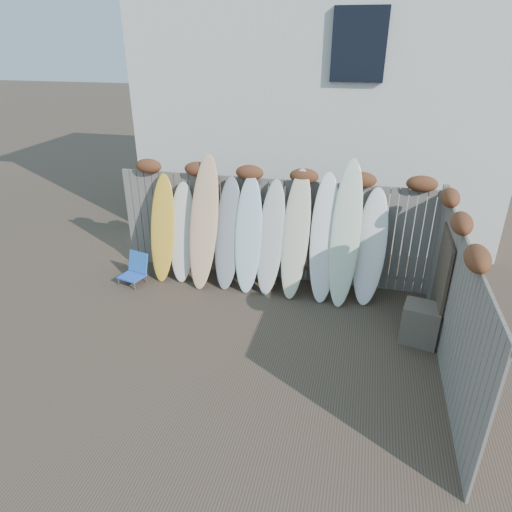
% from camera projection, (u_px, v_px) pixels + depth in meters
% --- Properties ---
extents(ground, '(80.00, 80.00, 0.00)m').
position_uv_depth(ground, '(238.00, 347.00, 7.07)').
color(ground, '#493A2D').
extents(back_fence, '(6.05, 0.28, 2.24)m').
position_uv_depth(back_fence, '(274.00, 221.00, 8.64)').
color(back_fence, slate).
rests_on(back_fence, ground).
extents(right_fence, '(0.28, 4.40, 2.24)m').
position_uv_depth(right_fence, '(455.00, 299.00, 6.16)').
color(right_fence, slate).
rests_on(right_fence, ground).
extents(house, '(8.50, 5.50, 6.33)m').
position_uv_depth(house, '(326.00, 87.00, 11.26)').
color(house, silver).
rests_on(house, ground).
extents(beach_chair, '(0.54, 0.56, 0.59)m').
position_uv_depth(beach_chair, '(135.00, 269.00, 8.83)').
color(beach_chair, blue).
rests_on(beach_chair, ground).
extents(wooden_crate, '(0.63, 0.56, 0.64)m').
position_uv_depth(wooden_crate, '(420.00, 324.00, 7.08)').
color(wooden_crate, brown).
rests_on(wooden_crate, ground).
extents(lattice_panel, '(0.08, 1.13, 1.69)m').
position_uv_depth(lattice_panel, '(440.00, 285.00, 7.10)').
color(lattice_panel, '#423528').
rests_on(lattice_panel, ground).
extents(surfboard_0, '(0.53, 0.75, 2.01)m').
position_uv_depth(surfboard_0, '(163.00, 228.00, 8.78)').
color(surfboard_0, gold).
rests_on(surfboard_0, ground).
extents(surfboard_1, '(0.57, 0.71, 1.87)m').
position_uv_depth(surfboard_1, '(182.00, 233.00, 8.77)').
color(surfboard_1, beige).
rests_on(surfboard_1, ground).
extents(surfboard_2, '(0.60, 0.88, 2.43)m').
position_uv_depth(surfboard_2, '(204.00, 223.00, 8.46)').
color(surfboard_2, '#DEB479').
rests_on(surfboard_2, ground).
extents(surfboard_3, '(0.51, 0.73, 2.05)m').
position_uv_depth(surfboard_3, '(228.00, 234.00, 8.48)').
color(surfboard_3, gray).
rests_on(surfboard_3, ground).
extents(surfboard_4, '(0.55, 0.77, 2.10)m').
position_uv_depth(surfboard_4, '(248.00, 235.00, 8.38)').
color(surfboard_4, silver).
rests_on(surfboard_4, ground).
extents(surfboard_5, '(0.56, 0.77, 2.05)m').
position_uv_depth(surfboard_5, '(271.00, 238.00, 8.31)').
color(surfboard_5, silver).
rests_on(surfboard_5, ground).
extents(surfboard_6, '(0.54, 0.83, 2.27)m').
position_uv_depth(surfboard_6, '(296.00, 235.00, 8.16)').
color(surfboard_6, beige).
rests_on(surfboard_6, ground).
extents(surfboard_7, '(0.55, 0.82, 2.24)m').
position_uv_depth(surfboard_7, '(324.00, 239.00, 8.05)').
color(surfboard_7, white).
rests_on(surfboard_7, ground).
extents(surfboard_8, '(0.54, 0.89, 2.49)m').
position_uv_depth(surfboard_8, '(346.00, 234.00, 7.90)').
color(surfboard_8, silver).
rests_on(surfboard_8, ground).
extents(surfboard_9, '(0.59, 0.76, 2.02)m').
position_uv_depth(surfboard_9, '(370.00, 247.00, 7.98)').
color(surfboard_9, white).
rests_on(surfboard_9, ground).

